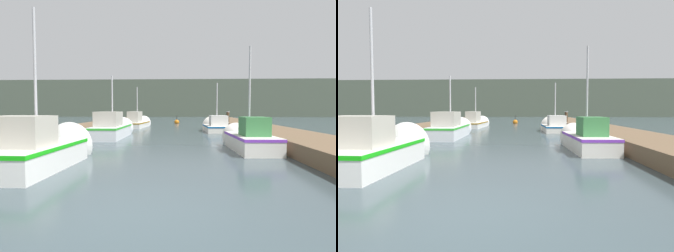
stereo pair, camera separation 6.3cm
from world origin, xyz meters
The scene contains 12 objects.
ground_plane centered at (0.00, 0.00, 0.00)m, with size 200.00×200.00×0.00m.
dock_left centered at (-5.88, 16.00, 0.27)m, with size 2.82×40.00×0.54m.
dock_right centered at (5.88, 16.00, 0.27)m, with size 2.82×40.00×0.54m.
distant_shore_ridge centered at (0.00, 65.61, 3.90)m, with size 120.00×16.00×7.80m.
fishing_boat_0 centered at (-3.33, 3.91, 0.49)m, with size 1.87×4.58×4.96m.
fishing_boat_1 centered at (3.47, 8.04, 0.44)m, with size 1.57×4.78×4.52m.
fishing_boat_2 centered at (-3.35, 13.10, 0.51)m, with size 1.65×5.89×3.99m.
fishing_boat_3 centered at (3.28, 18.30, 0.35)m, with size 1.91×4.89×4.18m.
fishing_boat_4 centered at (-3.35, 22.67, 0.42)m, with size 1.90×5.69×4.11m.
mooring_piling_0 centered at (4.71, 21.90, 0.72)m, with size 0.30×0.30×1.43m.
mooring_piling_1 centered at (-4.49, 20.06, 0.56)m, with size 0.23×0.23×1.12m.
channel_buoy centered at (0.07, 29.48, 0.16)m, with size 0.57×0.57×1.07m.
Camera 1 is at (0.81, -4.47, 1.66)m, focal length 32.00 mm.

